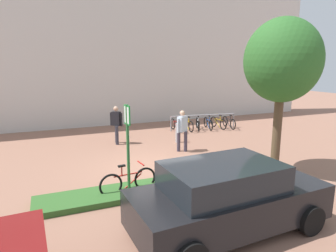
# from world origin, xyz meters

# --- Properties ---
(ground_plane) EXTENTS (60.00, 60.00, 0.00)m
(ground_plane) POSITION_xyz_m (0.00, 0.00, 0.00)
(ground_plane) COLOR #936651
(building_facade) EXTENTS (28.00, 1.20, 10.00)m
(building_facade) POSITION_xyz_m (0.00, 8.50, 5.00)
(building_facade) COLOR silver
(building_facade) RESTS_ON ground
(planter_strip) EXTENTS (7.00, 1.10, 0.16)m
(planter_strip) POSITION_xyz_m (-0.40, -1.73, 0.08)
(planter_strip) COLOR #336028
(planter_strip) RESTS_ON ground
(tree_sidewalk) EXTENTS (2.38, 2.38, 4.98)m
(tree_sidewalk) POSITION_xyz_m (3.57, -1.87, 3.64)
(tree_sidewalk) COLOR brown
(tree_sidewalk) RESTS_ON ground
(parking_sign_post) EXTENTS (0.08, 0.36, 2.53)m
(parking_sign_post) POSITION_xyz_m (-1.40, -1.73, 1.65)
(parking_sign_post) COLOR #2D7238
(parking_sign_post) RESTS_ON ground
(bike_at_sign) EXTENTS (1.68, 0.42, 0.86)m
(bike_at_sign) POSITION_xyz_m (-1.39, -1.62, 0.35)
(bike_at_sign) COLOR black
(bike_at_sign) RESTS_ON ground
(bike_rack_cluster) EXTENTS (3.73, 1.97, 0.83)m
(bike_rack_cluster) POSITION_xyz_m (4.61, 4.86, 0.35)
(bike_rack_cluster) COLOR #99999E
(bike_rack_cluster) RESTS_ON ground
(bollard_steel) EXTENTS (0.16, 0.16, 0.90)m
(bollard_steel) POSITION_xyz_m (2.12, 2.85, 0.45)
(bollard_steel) COLOR #ADADB2
(bollard_steel) RESTS_ON ground
(person_casual_tan) EXTENTS (0.56, 0.38, 1.72)m
(person_casual_tan) POSITION_xyz_m (1.72, 1.47, 0.98)
(person_casual_tan) COLOR #383342
(person_casual_tan) RESTS_ON ground
(person_suited_dark) EXTENTS (0.48, 0.47, 1.72)m
(person_suited_dark) POSITION_xyz_m (-0.50, 3.71, 0.98)
(person_suited_dark) COLOR #2D2D38
(person_suited_dark) RESTS_ON ground
(car_black_suv) EXTENTS (4.39, 2.21, 1.54)m
(car_black_suv) POSITION_xyz_m (0.09, -4.28, 0.76)
(car_black_suv) COLOR black
(car_black_suv) RESTS_ON ground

